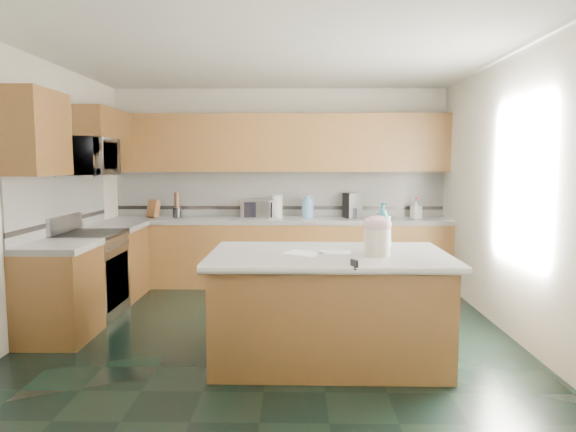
{
  "coord_description": "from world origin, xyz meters",
  "views": [
    {
      "loc": [
        0.24,
        -4.94,
        1.66
      ],
      "look_at": [
        0.15,
        0.35,
        1.12
      ],
      "focal_mm": 32.0,
      "sensor_mm": 36.0,
      "label": 1
    }
  ],
  "objects_px": {
    "island_top": "(329,256)",
    "knife_block": "(153,209)",
    "coffee_maker": "(352,205)",
    "island_base": "(328,310)",
    "toaster_oven": "(259,209)",
    "soap_bottle_island": "(383,226)",
    "treat_jar": "(377,242)"
  },
  "relations": [
    {
      "from": "island_top",
      "to": "knife_block",
      "type": "height_order",
      "value": "knife_block"
    },
    {
      "from": "island_top",
      "to": "coffee_maker",
      "type": "height_order",
      "value": "coffee_maker"
    },
    {
      "from": "island_base",
      "to": "toaster_oven",
      "type": "relative_size",
      "value": 4.46
    },
    {
      "from": "soap_bottle_island",
      "to": "knife_block",
      "type": "height_order",
      "value": "soap_bottle_island"
    },
    {
      "from": "toaster_oven",
      "to": "coffee_maker",
      "type": "relative_size",
      "value": 1.24
    },
    {
      "from": "toaster_oven",
      "to": "island_top",
      "type": "bearing_deg",
      "value": -53.34
    },
    {
      "from": "island_top",
      "to": "coffee_maker",
      "type": "bearing_deg",
      "value": 80.32
    },
    {
      "from": "island_base",
      "to": "soap_bottle_island",
      "type": "xyz_separation_m",
      "value": [
        0.47,
        0.15,
        0.7
      ]
    },
    {
      "from": "treat_jar",
      "to": "toaster_oven",
      "type": "bearing_deg",
      "value": 128.64
    },
    {
      "from": "island_top",
      "to": "coffee_maker",
      "type": "relative_size",
      "value": 5.8
    },
    {
      "from": "coffee_maker",
      "to": "island_top",
      "type": "bearing_deg",
      "value": -120.31
    },
    {
      "from": "island_top",
      "to": "soap_bottle_island",
      "type": "height_order",
      "value": "soap_bottle_island"
    },
    {
      "from": "treat_jar",
      "to": "soap_bottle_island",
      "type": "height_order",
      "value": "soap_bottle_island"
    },
    {
      "from": "treat_jar",
      "to": "coffee_maker",
      "type": "xyz_separation_m",
      "value": [
        0.12,
        2.91,
        0.06
      ]
    },
    {
      "from": "knife_block",
      "to": "coffee_maker",
      "type": "bearing_deg",
      "value": 18.75
    },
    {
      "from": "island_base",
      "to": "toaster_oven",
      "type": "distance_m",
      "value": 2.92
    },
    {
      "from": "coffee_maker",
      "to": "treat_jar",
      "type": "bearing_deg",
      "value": -112.41
    },
    {
      "from": "soap_bottle_island",
      "to": "knife_block",
      "type": "distance_m",
      "value": 3.75
    },
    {
      "from": "soap_bottle_island",
      "to": "island_base",
      "type": "bearing_deg",
      "value": 179.48
    },
    {
      "from": "treat_jar",
      "to": "knife_block",
      "type": "distance_m",
      "value": 3.89
    },
    {
      "from": "island_base",
      "to": "treat_jar",
      "type": "distance_m",
      "value": 0.72
    },
    {
      "from": "toaster_oven",
      "to": "coffee_maker",
      "type": "distance_m",
      "value": 1.28
    },
    {
      "from": "island_base",
      "to": "soap_bottle_island",
      "type": "bearing_deg",
      "value": 17.97
    },
    {
      "from": "soap_bottle_island",
      "to": "treat_jar",
      "type": "bearing_deg",
      "value": -125.79
    },
    {
      "from": "treat_jar",
      "to": "knife_block",
      "type": "relative_size",
      "value": 0.91
    },
    {
      "from": "soap_bottle_island",
      "to": "island_top",
      "type": "bearing_deg",
      "value": 179.48
    },
    {
      "from": "coffee_maker",
      "to": "toaster_oven",
      "type": "bearing_deg",
      "value": 161.21
    },
    {
      "from": "island_top",
      "to": "treat_jar",
      "type": "relative_size",
      "value": 8.99
    },
    {
      "from": "soap_bottle_island",
      "to": "coffee_maker",
      "type": "distance_m",
      "value": 2.63
    },
    {
      "from": "treat_jar",
      "to": "coffee_maker",
      "type": "relative_size",
      "value": 0.65
    },
    {
      "from": "treat_jar",
      "to": "toaster_oven",
      "type": "height_order",
      "value": "toaster_oven"
    },
    {
      "from": "coffee_maker",
      "to": "knife_block",
      "type": "bearing_deg",
      "value": 160.5
    }
  ]
}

